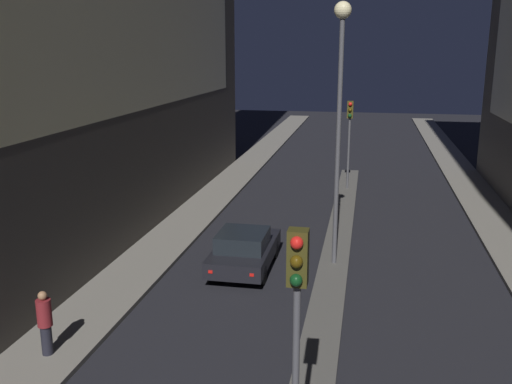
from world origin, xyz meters
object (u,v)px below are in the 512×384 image
(street_lamp, at_px, (340,86))
(traffic_light_near, at_px, (297,307))
(pedestrian_on_left_sidewalk, at_px, (45,321))
(car_left_lane, at_px, (244,249))
(traffic_light_mid, at_px, (350,125))

(street_lamp, bearing_deg, traffic_light_near, -90.00)
(street_lamp, height_order, pedestrian_on_left_sidewalk, street_lamp)
(traffic_light_near, bearing_deg, street_lamp, 90.00)
(traffic_light_near, relative_size, car_left_lane, 1.16)
(car_left_lane, height_order, pedestrian_on_left_sidewalk, pedestrian_on_left_sidewalk)
(car_left_lane, xyz_separation_m, pedestrian_on_left_sidewalk, (-3.52, -6.76, 0.29))
(traffic_light_mid, bearing_deg, traffic_light_near, -90.00)
(traffic_light_near, height_order, street_lamp, street_lamp)
(street_lamp, distance_m, pedestrian_on_left_sidewalk, 11.40)
(car_left_lane, relative_size, pedestrian_on_left_sidewalk, 2.43)
(traffic_light_mid, xyz_separation_m, car_left_lane, (-3.06, -12.19, -2.85))
(street_lamp, relative_size, pedestrian_on_left_sidewalk, 5.29)
(street_lamp, xyz_separation_m, car_left_lane, (-3.06, -0.91, -5.57))
(car_left_lane, bearing_deg, street_lamp, 16.58)
(traffic_light_mid, bearing_deg, street_lamp, -90.00)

